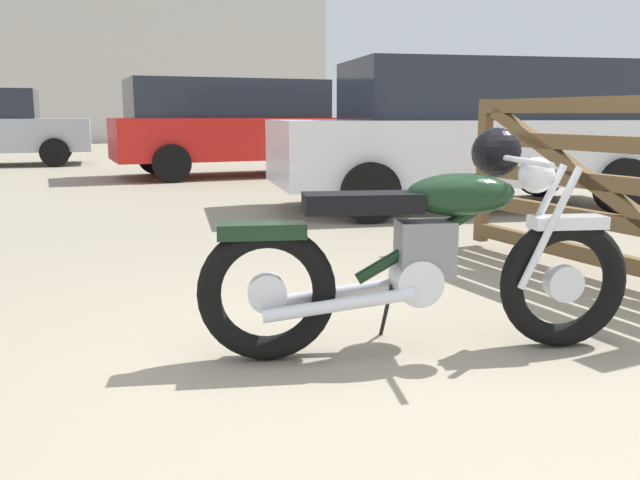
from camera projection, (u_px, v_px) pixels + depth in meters
ground_plane at (384, 385)px, 2.82m from camera, size 80.00×80.00×0.00m
vintage_motorcycle at (430, 251)px, 3.15m from camera, size 2.04×0.73×1.07m
timber_gate at (629, 180)px, 4.34m from camera, size 0.28×2.54×1.60m
pale_sedan_back at (237, 124)px, 12.31m from camera, size 4.72×2.01×1.74m
silver_sedan_mid at (478, 130)px, 8.05m from camera, size 4.92×2.54×1.74m
industrial_building at (55, 34)px, 30.74m from camera, size 22.64×14.77×17.47m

